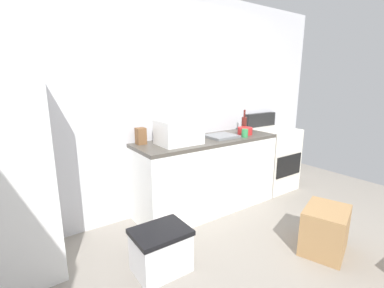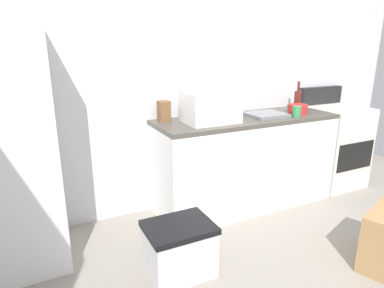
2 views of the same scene
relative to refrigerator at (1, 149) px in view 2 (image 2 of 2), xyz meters
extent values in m
plane|color=gray|center=(1.75, -1.15, -0.88)|extent=(6.00, 6.00, 0.00)
cube|color=silver|center=(1.75, 0.40, 0.42)|extent=(5.00, 0.10, 2.60)
cube|color=white|center=(2.05, 0.05, -0.45)|extent=(1.80, 0.60, 0.86)
cube|color=#4C473F|center=(2.05, 0.05, 0.00)|extent=(1.80, 0.60, 0.04)
cube|color=white|center=(0.00, 0.00, 0.00)|extent=(0.68, 0.66, 1.76)
cube|color=silver|center=(3.27, 0.05, -0.43)|extent=(0.60, 0.60, 0.90)
cube|color=black|center=(3.27, -0.25, -0.46)|extent=(0.52, 0.02, 0.30)
cube|color=black|center=(3.27, 0.31, 0.12)|extent=(0.60, 0.08, 0.20)
cube|color=white|center=(1.62, 0.01, 0.16)|extent=(0.46, 0.34, 0.27)
cube|color=slate|center=(2.24, 0.02, 0.04)|extent=(0.36, 0.32, 0.03)
cylinder|color=#591E19|center=(2.75, 0.14, 0.12)|extent=(0.07, 0.07, 0.20)
cylinder|color=#591E19|center=(2.75, 0.14, 0.27)|extent=(0.03, 0.03, 0.10)
cylinder|color=#338C4C|center=(2.49, -0.14, 0.07)|extent=(0.08, 0.08, 0.10)
cube|color=brown|center=(1.28, 0.25, 0.11)|extent=(0.10, 0.10, 0.18)
cylinder|color=red|center=(2.62, -0.01, 0.07)|extent=(0.19, 0.19, 0.09)
cube|color=silver|center=(1.02, -0.65, -0.71)|extent=(0.44, 0.34, 0.34)
cube|color=black|center=(1.02, -0.65, -0.52)|extent=(0.46, 0.36, 0.04)
camera|label=1|loc=(0.09, -2.45, 0.70)|focal=25.26mm
camera|label=2|loc=(0.22, -2.46, 0.65)|focal=30.63mm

